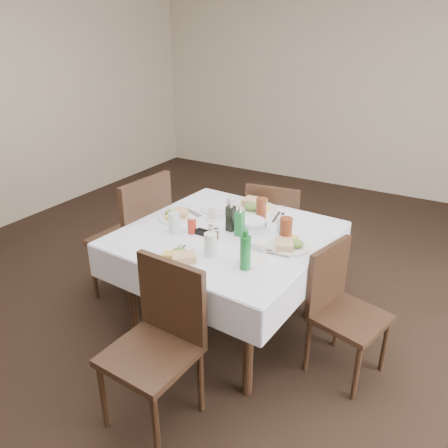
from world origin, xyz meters
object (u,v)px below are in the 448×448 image
Objects in this scene: chair_east at (339,302)px; green_bottle at (245,252)px; water_e at (282,225)px; oil_cruet_green at (240,223)px; dining_table at (226,244)px; water_w at (174,223)px; chair_south at (161,334)px; bread_basket at (252,225)px; water_n at (231,206)px; coffee_mug at (215,213)px; water_s at (211,244)px; ketchup_bottle at (192,225)px; chair_north at (274,228)px; oil_cruet_dark at (231,217)px; chair_west at (137,232)px.

chair_east is 3.57× the size of green_bottle.
water_e is 0.56× the size of oil_cruet_green.
water_w reaches higher than dining_table.
chair_south reaches higher than water_w.
bread_basket reaches higher than dining_table.
water_n is 0.14m from coffee_mug.
ketchup_bottle is at bearing 143.51° from water_s.
water_n is 0.67× the size of oil_cruet_green.
chair_east and bread_basket have the same top height.
chair_north is 4.54× the size of bread_basket.
oil_cruet_dark is 0.09m from oil_cruet_green.
water_n is at bearing 164.34° from chair_east.
chair_east reaches higher than dining_table.
chair_west reaches higher than chair_south.
water_e is at bearing -13.09° from water_n.
dining_table is at bearing -178.85° from chair_east.
water_n is at bearing 99.59° from chair_south.
chair_south reaches higher than chair_north.
oil_cruet_green is (0.21, -0.26, 0.02)m from water_n.
chair_west reaches higher than water_n.
chair_north is at bearing 91.36° from chair_south.
chair_south is 0.88× the size of chair_west.
green_bottle reaches higher than chair_east.
coffee_mug is 0.72m from green_bottle.
water_e is at bearing 63.68° from water_s.
chair_north is at bearing 136.68° from chair_east.
chair_north is at bearing 42.69° from chair_west.
oil_cruet_dark is (0.12, -0.23, 0.02)m from water_n.
green_bottle is (0.20, -0.48, 0.07)m from bread_basket.
chair_east is at bearing 1.15° from dining_table.
green_bottle is (0.25, -0.04, 0.03)m from water_s.
dining_table is at bearing -66.92° from water_n.
coffee_mug is (0.11, 0.32, -0.03)m from water_w.
green_bottle is (0.32, -0.40, 0.01)m from oil_cruet_dark.
water_w is 1.06× the size of coffee_mug.
oil_cruet_green is at bearing 1.94° from dining_table.
water_w is 0.34m from coffee_mug.
chair_north reaches higher than dining_table.
chair_east is 0.60m from water_e.
oil_cruet_green is (-0.69, -0.01, 0.38)m from chair_east.
chair_east is at bearing 39.10° from green_bottle.
chair_south is 0.88m from oil_cruet_green.
green_bottle is (0.44, -0.62, 0.03)m from water_n.
chair_west is 0.75m from water_n.
water_e reaches higher than coffee_mug.
green_bottle is at bearing -45.06° from coffee_mug.
chair_west is 0.63m from ketchup_bottle.
water_n reaches higher than bread_basket.
chair_north is (0.03, 0.73, -0.17)m from dining_table.
dining_table is 1.30× the size of chair_west.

